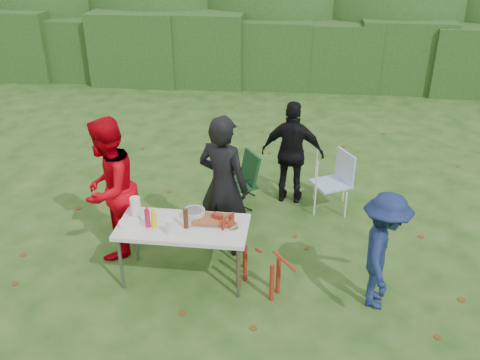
# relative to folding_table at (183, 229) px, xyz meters

# --- Properties ---
(ground) EXTENTS (80.00, 80.00, 0.00)m
(ground) POSITION_rel_folding_table_xyz_m (0.37, 0.29, -0.69)
(ground) COLOR #1E4211
(hedge_row) EXTENTS (22.00, 1.40, 1.70)m
(hedge_row) POSITION_rel_folding_table_xyz_m (0.37, 8.29, 0.16)
(hedge_row) COLOR #23471C
(hedge_row) RESTS_ON ground
(shrub_backdrop) EXTENTS (20.00, 2.60, 3.20)m
(shrub_backdrop) POSITION_rel_folding_table_xyz_m (0.37, 9.89, 0.91)
(shrub_backdrop) COLOR #3D6628
(shrub_backdrop) RESTS_ON ground
(folding_table) EXTENTS (1.50, 0.70, 0.74)m
(folding_table) POSITION_rel_folding_table_xyz_m (0.00, 0.00, 0.00)
(folding_table) COLOR silver
(folding_table) RESTS_ON ground
(person_cook) EXTENTS (0.79, 0.66, 1.85)m
(person_cook) POSITION_rel_folding_table_xyz_m (0.37, 0.67, 0.24)
(person_cook) COLOR black
(person_cook) RESTS_ON ground
(person_red_jacket) EXTENTS (0.79, 0.96, 1.82)m
(person_red_jacket) POSITION_rel_folding_table_xyz_m (-1.02, 0.44, 0.23)
(person_red_jacket) COLOR #BD000C
(person_red_jacket) RESTS_ON ground
(person_black_puffy) EXTENTS (0.97, 0.49, 1.58)m
(person_black_puffy) POSITION_rel_folding_table_xyz_m (1.19, 2.08, 0.10)
(person_black_puffy) COLOR black
(person_black_puffy) RESTS_ON ground
(child) EXTENTS (0.64, 0.96, 1.38)m
(child) POSITION_rel_folding_table_xyz_m (2.23, -0.17, 0.00)
(child) COLOR #15224C
(child) RESTS_ON ground
(dog) EXTENTS (0.95, 0.70, 0.84)m
(dog) POSITION_rel_folding_table_xyz_m (0.89, -0.12, -0.27)
(dog) COLOR maroon
(dog) RESTS_ON ground
(camping_chair) EXTENTS (0.74, 0.74, 0.85)m
(camping_chair) POSITION_rel_folding_table_xyz_m (0.42, 1.77, -0.26)
(camping_chair) COLOR #133A1A
(camping_chair) RESTS_ON ground
(lawn_chair) EXTENTS (0.71, 0.71, 0.89)m
(lawn_chair) POSITION_rel_folding_table_xyz_m (1.77, 1.91, -0.24)
(lawn_chair) COLOR #4A95E7
(lawn_chair) RESTS_ON ground
(food_tray) EXTENTS (0.45, 0.30, 0.02)m
(food_tray) POSITION_rel_folding_table_xyz_m (0.32, 0.12, 0.06)
(food_tray) COLOR #B7B7BA
(food_tray) RESTS_ON folding_table
(focaccia_bread) EXTENTS (0.40, 0.26, 0.04)m
(focaccia_bread) POSITION_rel_folding_table_xyz_m (0.32, 0.12, 0.09)
(focaccia_bread) COLOR #A15830
(focaccia_bread) RESTS_ON food_tray
(mustard_bottle) EXTENTS (0.06, 0.06, 0.20)m
(mustard_bottle) POSITION_rel_folding_table_xyz_m (-0.31, -0.07, 0.15)
(mustard_bottle) COLOR #F4E800
(mustard_bottle) RESTS_ON folding_table
(ketchup_bottle) EXTENTS (0.06, 0.06, 0.22)m
(ketchup_bottle) POSITION_rel_folding_table_xyz_m (-0.38, -0.07, 0.16)
(ketchup_bottle) COLOR #BD1439
(ketchup_bottle) RESTS_ON folding_table
(beer_bottle) EXTENTS (0.06, 0.06, 0.24)m
(beer_bottle) POSITION_rel_folding_table_xyz_m (0.05, -0.04, 0.17)
(beer_bottle) COLOR #47230F
(beer_bottle) RESTS_ON folding_table
(paper_towel_roll) EXTENTS (0.12, 0.12, 0.26)m
(paper_towel_roll) POSITION_rel_folding_table_xyz_m (-0.58, 0.11, 0.18)
(paper_towel_roll) COLOR white
(paper_towel_roll) RESTS_ON folding_table
(cup_stack) EXTENTS (0.08, 0.08, 0.18)m
(cup_stack) POSITION_rel_folding_table_xyz_m (-0.09, -0.20, 0.14)
(cup_stack) COLOR white
(cup_stack) RESTS_ON folding_table
(pasta_bowl) EXTENTS (0.26, 0.26, 0.10)m
(pasta_bowl) POSITION_rel_folding_table_xyz_m (0.10, 0.18, 0.10)
(pasta_bowl) COLOR silver
(pasta_bowl) RESTS_ON folding_table
(plate_stack) EXTENTS (0.24, 0.24, 0.05)m
(plate_stack) POSITION_rel_folding_table_xyz_m (-0.61, -0.08, 0.08)
(plate_stack) COLOR white
(plate_stack) RESTS_ON folding_table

